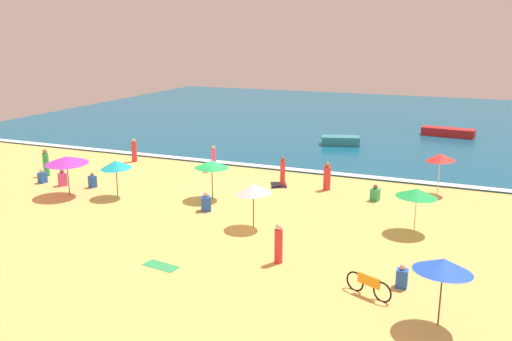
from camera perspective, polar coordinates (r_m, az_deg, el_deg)
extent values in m
plane|color=#EDBC60|center=(30.12, -3.73, -2.41)|extent=(60.00, 60.00, 0.00)
cube|color=#0F567A|center=(56.00, 9.08, 5.35)|extent=(60.00, 44.00, 0.10)
cube|color=white|center=(35.64, 0.74, 0.46)|extent=(57.00, 0.70, 0.01)
cylinder|color=#4C3823|center=(17.72, 18.59, -11.96)|extent=(0.05, 0.05, 2.12)
cone|color=blue|center=(17.35, 18.83, -9.27)|extent=(2.35, 2.36, 0.53)
cylinder|color=#4C3823|center=(24.78, -0.26, -3.71)|extent=(0.05, 0.05, 1.99)
cone|color=white|center=(24.54, -0.27, -1.90)|extent=(2.03, 2.00, 0.59)
cylinder|color=#4C3823|center=(31.16, -18.89, -0.58)|extent=(0.05, 0.05, 2.11)
cone|color=#B733C6|center=(30.95, -19.03, 1.04)|extent=(2.64, 2.65, 0.50)
cylinder|color=silver|center=(25.25, 16.20, -4.03)|extent=(0.05, 0.05, 1.93)
cone|color=green|center=(25.00, 16.33, -2.23)|extent=(2.50, 2.49, 0.44)
cylinder|color=#4C3823|center=(30.16, -14.23, -0.88)|extent=(0.05, 0.05, 1.95)
cone|color=#19B7C6|center=(29.96, -14.32, 0.61)|extent=(2.17, 2.18, 0.52)
cylinder|color=silver|center=(31.40, 18.43, -0.36)|extent=(0.05, 0.05, 2.19)
cone|color=red|center=(31.18, 18.56, 1.32)|extent=(1.93, 1.91, 0.51)
cylinder|color=#4C3823|center=(29.05, -4.57, -0.99)|extent=(0.05, 0.05, 2.01)
cone|color=green|center=(28.83, -4.60, 0.66)|extent=(2.56, 2.56, 0.43)
torus|color=black|center=(19.52, 10.22, -11.24)|extent=(0.68, 0.35, 0.72)
torus|color=black|center=(18.97, 12.95, -12.19)|extent=(0.68, 0.35, 0.72)
cube|color=orange|center=(19.14, 11.59, -11.12)|extent=(0.83, 0.41, 0.36)
cylinder|color=#D84CA5|center=(34.85, -4.42, 1.10)|extent=(0.32, 0.32, 1.40)
sphere|color=#DBA884|center=(34.67, -4.44, 2.40)|extent=(0.24, 0.24, 0.24)
cube|color=#D84CA5|center=(33.41, -19.40, -0.87)|extent=(0.57, 0.57, 0.73)
sphere|color=brown|center=(33.30, -19.47, -0.08)|extent=(0.24, 0.24, 0.24)
cylinder|color=red|center=(38.10, -12.51, 1.91)|extent=(0.43, 0.43, 1.35)
sphere|color=#DBA884|center=(37.95, -12.57, 3.07)|extent=(0.25, 0.25, 0.25)
cylinder|color=red|center=(30.86, 7.36, -0.80)|extent=(0.41, 0.41, 1.33)
sphere|color=#9E6B47|center=(30.66, 7.41, 0.62)|extent=(0.28, 0.28, 0.28)
cube|color=blue|center=(20.07, 14.88, -10.75)|extent=(0.39, 0.39, 0.66)
sphere|color=#DBA884|center=(19.90, 14.95, -9.65)|extent=(0.20, 0.20, 0.20)
cube|color=blue|center=(27.30, -5.20, -3.44)|extent=(0.64, 0.64, 0.72)
sphere|color=#DBA884|center=(27.16, -5.23, -2.49)|extent=(0.25, 0.25, 0.25)
cylinder|color=red|center=(21.22, 2.35, -7.83)|extent=(0.43, 0.43, 1.35)
sphere|color=beige|center=(20.93, 2.37, -5.83)|extent=(0.26, 0.26, 0.26)
cube|color=blue|center=(32.52, -16.58, -1.11)|extent=(0.48, 0.48, 0.67)
sphere|color=#9E6B47|center=(32.41, -16.63, -0.38)|extent=(0.21, 0.21, 0.21)
cylinder|color=red|center=(31.37, 2.77, -0.30)|extent=(0.40, 0.40, 1.48)
sphere|color=brown|center=(31.17, 2.79, 1.21)|extent=(0.25, 0.25, 0.25)
cylinder|color=green|center=(35.86, -20.92, 0.58)|extent=(0.52, 0.52, 1.43)
sphere|color=#9E6B47|center=(35.69, -21.04, 1.89)|extent=(0.27, 0.27, 0.27)
cube|color=blue|center=(34.43, -21.25, -0.70)|extent=(0.47, 0.47, 0.61)
sphere|color=beige|center=(34.33, -21.32, -0.02)|extent=(0.25, 0.25, 0.25)
cube|color=green|center=(29.44, 12.24, -2.46)|extent=(0.49, 0.49, 0.65)
sphere|color=brown|center=(29.32, 12.28, -1.65)|extent=(0.24, 0.24, 0.24)
cube|color=green|center=(21.46, -9.81, -9.72)|extent=(1.51, 0.82, 0.01)
cube|color=black|center=(31.72, 2.37, -1.51)|extent=(1.37, 1.62, 0.01)
cube|color=red|center=(48.45, 19.28, 3.78)|extent=(4.30, 1.71, 0.66)
cube|color=teal|center=(42.71, 8.75, 3.08)|extent=(3.10, 2.04, 0.66)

